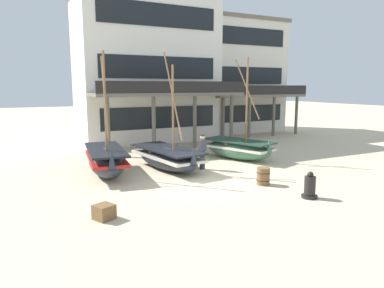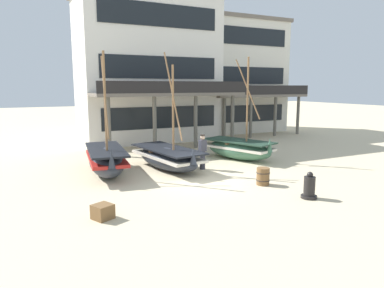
% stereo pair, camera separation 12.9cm
% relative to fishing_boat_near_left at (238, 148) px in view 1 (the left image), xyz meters
% --- Properties ---
extents(ground_plane, '(120.00, 120.00, 0.00)m').
position_rel_fishing_boat_near_left_xyz_m(ground_plane, '(-3.81, -2.96, -0.59)').
color(ground_plane, beige).
extents(fishing_boat_near_left, '(2.86, 4.27, 5.43)m').
position_rel_fishing_boat_near_left_xyz_m(fishing_boat_near_left, '(0.00, 0.00, 0.00)').
color(fishing_boat_near_left, '#427056').
rests_on(fishing_boat_near_left, ground).
extents(fishing_boat_centre_large, '(1.99, 4.43, 5.40)m').
position_rel_fishing_boat_near_left_xyz_m(fishing_boat_centre_large, '(-7.25, -0.18, 0.08)').
color(fishing_boat_centre_large, '#2D333D').
rests_on(fishing_boat_centre_large, ground).
extents(fishing_boat_far_right, '(2.35, 4.69, 5.50)m').
position_rel_fishing_boat_near_left_xyz_m(fishing_boat_far_right, '(-4.37, -0.44, -0.02)').
color(fishing_boat_far_right, '#2D333D').
rests_on(fishing_boat_far_right, ground).
extents(fisherman_by_hull, '(0.40, 0.30, 1.68)m').
position_rel_fishing_boat_near_left_xyz_m(fisherman_by_hull, '(-2.89, -1.22, 0.25)').
color(fisherman_by_hull, '#33333D').
rests_on(fisherman_by_hull, ground).
extents(capstan_winch, '(0.57, 0.57, 0.96)m').
position_rel_fishing_boat_near_left_xyz_m(capstan_winch, '(-1.58, -6.85, -0.20)').
color(capstan_winch, black).
rests_on(capstan_winch, ground).
extents(wooden_barrel, '(0.56, 0.56, 0.70)m').
position_rel_fishing_boat_near_left_xyz_m(wooden_barrel, '(-1.98, -4.72, -0.24)').
color(wooden_barrel, brown).
rests_on(wooden_barrel, ground).
extents(cargo_crate, '(0.71, 0.71, 0.44)m').
position_rel_fishing_boat_near_left_xyz_m(cargo_crate, '(-8.60, -5.61, -0.37)').
color(cargo_crate, brown).
rests_on(cargo_crate, ground).
extents(harbor_building_main, '(10.09, 8.33, 10.30)m').
position_rel_fishing_boat_near_left_xyz_m(harbor_building_main, '(-1.91, 9.25, 4.55)').
color(harbor_building_main, white).
rests_on(harbor_building_main, ground).
extents(harbor_building_annex, '(8.62, 8.15, 9.57)m').
position_rel_fishing_boat_near_left_xyz_m(harbor_building_annex, '(6.54, 11.25, 4.19)').
color(harbor_building_annex, silver).
rests_on(harbor_building_annex, ground).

